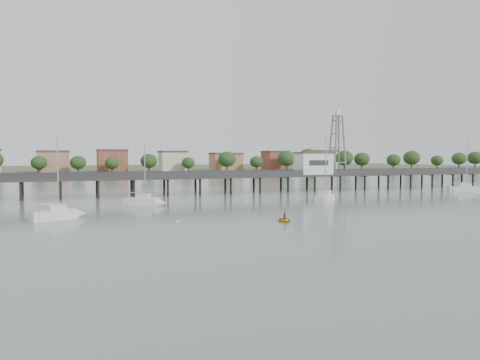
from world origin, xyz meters
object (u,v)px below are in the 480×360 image
object	(u,v)px
pier	(213,177)
sailboat_e	(470,189)
lattice_tower	(337,145)
sailboat_a	(63,214)
yellow_dinghy	(285,221)
sailboat_c	(327,198)
sailboat_b	(149,202)

from	to	relation	value
pier	sailboat_e	distance (m)	59.58
lattice_tower	sailboat_a	bearing A→B (deg)	-153.12
sailboat_e	yellow_dinghy	xyz separation A→B (m)	(-61.52, -28.48, -0.64)
pier	sailboat_a	distance (m)	44.18
sailboat_c	yellow_dinghy	distance (m)	28.63
lattice_tower	sailboat_a	distance (m)	70.58
pier	sailboat_e	size ratio (longest dim) A/B	11.67
sailboat_c	yellow_dinghy	size ratio (longest dim) A/B	4.23
sailboat_a	sailboat_c	xyz separation A→B (m)	(45.74, 8.86, -0.01)
sailboat_e	sailboat_b	bearing A→B (deg)	-153.30
sailboat_b	yellow_dinghy	world-z (taller)	sailboat_b
lattice_tower	sailboat_c	bearing A→B (deg)	-126.05
lattice_tower	sailboat_a	size ratio (longest dim) A/B	1.35
sailboat_e	sailboat_a	bearing A→B (deg)	-145.40
sailboat_b	sailboat_c	world-z (taller)	sailboat_c
sailboat_a	yellow_dinghy	bearing A→B (deg)	-51.29
sailboat_c	pier	bearing A→B (deg)	79.23
pier	lattice_tower	distance (m)	32.34
sailboat_c	sailboat_e	xyz separation A→B (m)	(42.44, 7.13, 0.00)
sailboat_e	sailboat_c	bearing A→B (deg)	-146.14
sailboat_b	sailboat_c	distance (m)	32.48
pier	yellow_dinghy	size ratio (longest dim) A/B	49.37
sailboat_b	yellow_dinghy	size ratio (longest dim) A/B	3.73
lattice_tower	sailboat_b	size ratio (longest dim) A/B	1.37
pier	sailboat_c	world-z (taller)	sailboat_c
sailboat_a	sailboat_c	world-z (taller)	sailboat_c
sailboat_b	sailboat_e	xyz separation A→B (m)	(74.67, 3.11, -0.01)
sailboat_a	sailboat_c	size ratio (longest dim) A/B	0.89
sailboat_a	sailboat_e	world-z (taller)	sailboat_e
pier	sailboat_a	size ratio (longest dim) A/B	13.10
pier	sailboat_e	xyz separation A→B (m)	(57.42, -15.56, -3.15)
lattice_tower	sailboat_c	xyz separation A→B (m)	(-16.52, -22.69, -10.46)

